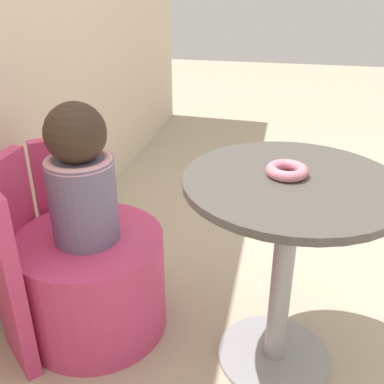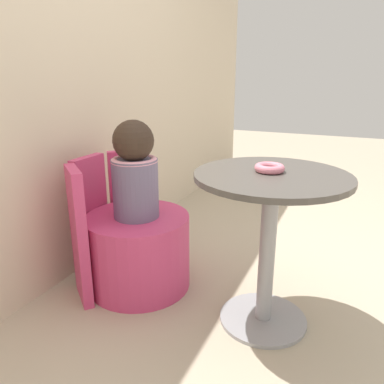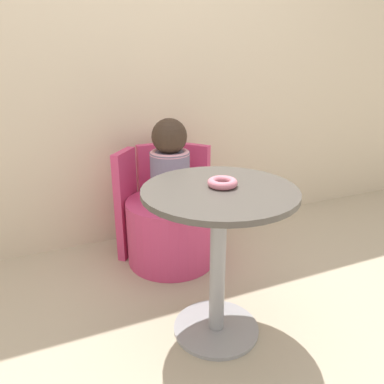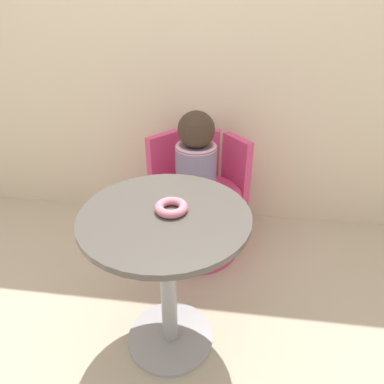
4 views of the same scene
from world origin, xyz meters
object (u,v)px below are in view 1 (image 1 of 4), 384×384
Objects in this scene: child_figure at (81,177)px; donut at (286,170)px; tub_chair at (93,282)px; round_table at (286,237)px.

child_figure is 0.69m from donut.
tub_chair is 4.32× the size of donut.
child_figure reaches higher than tub_chair.
child_figure reaches higher than round_table.
child_figure is 3.94× the size of donut.
tub_chair is at bearing 180.00° from child_figure.
tub_chair is 1.10× the size of child_figure.
round_table is 5.66× the size of donut.
donut reaches higher than round_table.
round_table is at bearing -92.84° from tub_chair.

